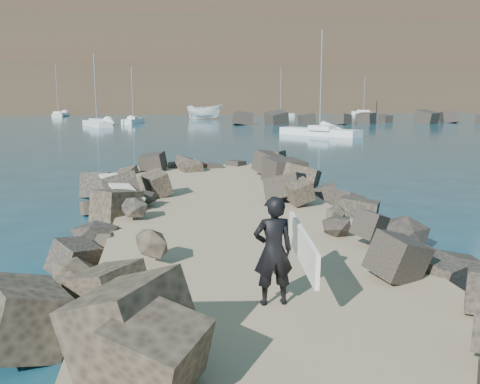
{
  "coord_description": "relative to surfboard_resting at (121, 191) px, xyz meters",
  "views": [
    {
      "loc": [
        -1.78,
        -13.03,
        3.71
      ],
      "look_at": [
        0.0,
        -1.0,
        1.5
      ],
      "focal_mm": 40.0,
      "sensor_mm": 36.0,
      "label": 1
    }
  ],
  "objects": [
    {
      "name": "boat_imported",
      "position": [
        7.94,
        68.46,
        0.1
      ],
      "size": [
        6.26,
        4.61,
        2.28
      ],
      "primitive_type": "imported",
      "rotation": [
        0.0,
        0.0,
        1.11
      ],
      "color": "white",
      "rests_on": "ground"
    },
    {
      "name": "riprap_right",
      "position": [
        5.83,
        -3.69,
        -0.54
      ],
      "size": [
        2.6,
        22.0,
        1.0
      ],
      "primitive_type": "cube",
      "color": "black",
      "rests_on": "ground"
    },
    {
      "name": "ground",
      "position": [
        2.93,
        -2.19,
        -1.04
      ],
      "size": [
        800.0,
        800.0,
        0.0
      ],
      "primitive_type": "plane",
      "color": "#0F384C",
      "rests_on": "ground"
    },
    {
      "name": "sailboat_b",
      "position": [
        -2.41,
        57.17,
        -0.69
      ],
      "size": [
        2.78,
        6.27,
        7.48
      ],
      "color": "white",
      "rests_on": "ground"
    },
    {
      "name": "breakwater_secondary",
      "position": [
        37.93,
        52.81,
        -0.44
      ],
      "size": [
        52.0,
        4.0,
        1.2
      ],
      "primitive_type": "cube",
      "color": "black",
      "rests_on": "ground"
    },
    {
      "name": "sailboat_a",
      "position": [
        -6.38,
        50.81,
        -0.69
      ],
      "size": [
        4.2,
        7.28,
        8.68
      ],
      "color": "white",
      "rests_on": "ground"
    },
    {
      "name": "surfer_with_board",
      "position": [
        2.82,
        -7.72,
        0.4
      ],
      "size": [
        0.86,
        2.06,
        1.66
      ],
      "color": "black",
      "rests_on": "jetty"
    },
    {
      "name": "sailboat_e",
      "position": [
        -16.23,
        81.06,
        -0.69
      ],
      "size": [
        2.47,
        7.62,
        8.98
      ],
      "color": "white",
      "rests_on": "ground"
    },
    {
      "name": "surfboard_resting",
      "position": [
        0.0,
        0.0,
        0.0
      ],
      "size": [
        1.41,
        2.16,
        0.07
      ],
      "primitive_type": "cube",
      "rotation": [
        0.0,
        0.0,
        0.44
      ],
      "color": "silver",
      "rests_on": "riprap_left"
    },
    {
      "name": "sailboat_c",
      "position": [
        15.79,
        32.95,
        -0.69
      ],
      "size": [
        6.47,
        7.43,
        9.67
      ],
      "color": "white",
      "rests_on": "ground"
    },
    {
      "name": "headland",
      "position": [
        12.93,
        157.81,
        14.96
      ],
      "size": [
        360.0,
        140.0,
        32.0
      ],
      "primitive_type": "cube",
      "color": "#2D4919",
      "rests_on": "ground"
    },
    {
      "name": "sailboat_d",
      "position": [
        21.96,
        76.93,
        -0.69
      ],
      "size": [
        3.4,
        7.3,
        8.6
      ],
      "color": "white",
      "rests_on": "ground"
    },
    {
      "name": "sailboat_f",
      "position": [
        39.05,
        81.77,
        -0.69
      ],
      "size": [
        2.79,
        5.99,
        7.19
      ],
      "color": "white",
      "rests_on": "ground"
    },
    {
      "name": "riprap_left",
      "position": [
        0.03,
        -3.69,
        -0.54
      ],
      "size": [
        2.6,
        22.0,
        1.0
      ],
      "primitive_type": "cube",
      "color": "black",
      "rests_on": "ground"
    },
    {
      "name": "jetty",
      "position": [
        2.93,
        -4.19,
        -0.74
      ],
      "size": [
        6.0,
        26.0,
        0.6
      ],
      "primitive_type": "cube",
      "color": "#8C7759",
      "rests_on": "ground"
    }
  ]
}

